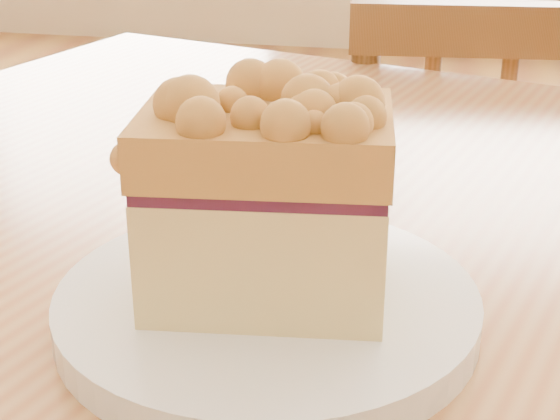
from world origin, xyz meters
The scene contains 3 objects.
cafe_chair_main centered at (-0.10, 0.86, 0.42)m, with size 0.41×0.41×0.82m.
plate centered at (-0.22, 0.17, 0.76)m, with size 0.21×0.21×0.02m.
cake_slice centered at (-0.22, 0.17, 0.82)m, with size 0.13×0.10×0.11m.
Camera 1 is at (-0.14, -0.18, 0.97)m, focal length 55.00 mm.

